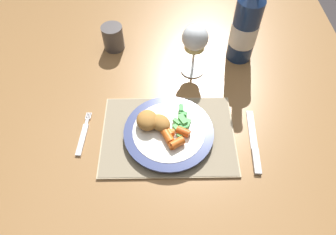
{
  "coord_description": "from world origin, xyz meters",
  "views": [
    {
      "loc": [
        0.02,
        -0.65,
        1.4
      ],
      "look_at": [
        0.03,
        -0.19,
        0.78
      ],
      "focal_mm": 32.0,
      "sensor_mm": 36.0,
      "label": 1
    }
  ],
  "objects_px": {
    "fork": "(83,136)",
    "table_knife": "(254,146)",
    "wine_glass": "(195,40)",
    "bottle": "(246,26)",
    "dinner_plate": "(169,133)",
    "drinking_cup": "(113,37)",
    "dining_table": "(158,95)"
  },
  "relations": [
    {
      "from": "dinner_plate",
      "to": "drinking_cup",
      "type": "height_order",
      "value": "drinking_cup"
    },
    {
      "from": "dinner_plate",
      "to": "drinking_cup",
      "type": "bearing_deg",
      "value": 116.18
    },
    {
      "from": "bottle",
      "to": "dinner_plate",
      "type": "bearing_deg",
      "value": -127.0
    },
    {
      "from": "dinner_plate",
      "to": "bottle",
      "type": "distance_m",
      "value": 0.4
    },
    {
      "from": "dining_table",
      "to": "wine_glass",
      "type": "xyz_separation_m",
      "value": [
        0.11,
        0.02,
        0.21
      ]
    },
    {
      "from": "table_knife",
      "to": "bottle",
      "type": "relative_size",
      "value": 0.61
    },
    {
      "from": "wine_glass",
      "to": "bottle",
      "type": "distance_m",
      "value": 0.17
    },
    {
      "from": "dining_table",
      "to": "drinking_cup",
      "type": "height_order",
      "value": "drinking_cup"
    },
    {
      "from": "table_knife",
      "to": "drinking_cup",
      "type": "distance_m",
      "value": 0.55
    },
    {
      "from": "bottle",
      "to": "drinking_cup",
      "type": "distance_m",
      "value": 0.41
    },
    {
      "from": "dining_table",
      "to": "drinking_cup",
      "type": "xyz_separation_m",
      "value": [
        -0.14,
        0.13,
        0.13
      ]
    },
    {
      "from": "bottle",
      "to": "drinking_cup",
      "type": "height_order",
      "value": "bottle"
    },
    {
      "from": "fork",
      "to": "drinking_cup",
      "type": "distance_m",
      "value": 0.36
    },
    {
      "from": "dinner_plate",
      "to": "bottle",
      "type": "xyz_separation_m",
      "value": [
        0.23,
        0.31,
        0.1
      ]
    },
    {
      "from": "bottle",
      "to": "dining_table",
      "type": "bearing_deg",
      "value": -161.95
    },
    {
      "from": "fork",
      "to": "drinking_cup",
      "type": "relative_size",
      "value": 1.69
    },
    {
      "from": "dinner_plate",
      "to": "dining_table",
      "type": "bearing_deg",
      "value": 97.88
    },
    {
      "from": "wine_glass",
      "to": "drinking_cup",
      "type": "relative_size",
      "value": 2.02
    },
    {
      "from": "fork",
      "to": "table_knife",
      "type": "height_order",
      "value": "table_knife"
    },
    {
      "from": "dinner_plate",
      "to": "drinking_cup",
      "type": "relative_size",
      "value": 2.89
    },
    {
      "from": "fork",
      "to": "drinking_cup",
      "type": "xyz_separation_m",
      "value": [
        0.05,
        0.35,
        0.04
      ]
    },
    {
      "from": "dinner_plate",
      "to": "drinking_cup",
      "type": "distance_m",
      "value": 0.39
    },
    {
      "from": "wine_glass",
      "to": "table_knife",
      "type": "bearing_deg",
      "value": -63.05
    },
    {
      "from": "dinner_plate",
      "to": "wine_glass",
      "type": "xyz_separation_m",
      "value": [
        0.08,
        0.24,
        0.1
      ]
    },
    {
      "from": "dining_table",
      "to": "table_knife",
      "type": "relative_size",
      "value": 6.38
    },
    {
      "from": "fork",
      "to": "table_knife",
      "type": "relative_size",
      "value": 0.7
    },
    {
      "from": "fork",
      "to": "table_knife",
      "type": "distance_m",
      "value": 0.45
    },
    {
      "from": "wine_glass",
      "to": "bottle",
      "type": "xyz_separation_m",
      "value": [
        0.15,
        0.06,
        0.0
      ]
    },
    {
      "from": "dinner_plate",
      "to": "table_knife",
      "type": "height_order",
      "value": "dinner_plate"
    },
    {
      "from": "fork",
      "to": "bottle",
      "type": "relative_size",
      "value": 0.43
    },
    {
      "from": "dining_table",
      "to": "fork",
      "type": "bearing_deg",
      "value": -131.48
    },
    {
      "from": "fork",
      "to": "bottle",
      "type": "distance_m",
      "value": 0.56
    }
  ]
}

